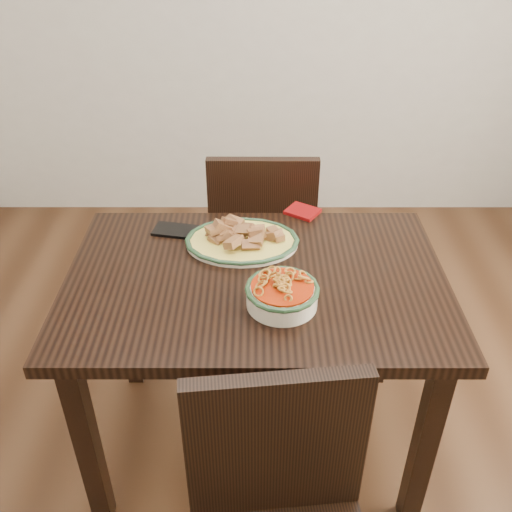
{
  "coord_description": "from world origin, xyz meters",
  "views": [
    {
      "loc": [
        -0.09,
        -1.4,
        1.76
      ],
      "look_at": [
        -0.09,
        0.0,
        0.81
      ],
      "focal_mm": 40.0,
      "sensor_mm": 36.0,
      "label": 1
    }
  ],
  "objects_px": {
    "fish_plate": "(242,233)",
    "noodle_bowl": "(282,292)",
    "chair_far": "(262,234)",
    "smartphone": "(177,231)",
    "dining_table": "(256,303)"
  },
  "relations": [
    {
      "from": "fish_plate",
      "to": "noodle_bowl",
      "type": "relative_size",
      "value": 1.74
    },
    {
      "from": "chair_far",
      "to": "noodle_bowl",
      "type": "bearing_deg",
      "value": 93.71
    },
    {
      "from": "chair_far",
      "to": "fish_plate",
      "type": "relative_size",
      "value": 2.45
    },
    {
      "from": "fish_plate",
      "to": "noodle_bowl",
      "type": "xyz_separation_m",
      "value": [
        0.12,
        -0.31,
        -0.0
      ]
    },
    {
      "from": "smartphone",
      "to": "chair_far",
      "type": "bearing_deg",
      "value": 64.74
    },
    {
      "from": "smartphone",
      "to": "fish_plate",
      "type": "bearing_deg",
      "value": -7.62
    },
    {
      "from": "noodle_bowl",
      "to": "smartphone",
      "type": "height_order",
      "value": "noodle_bowl"
    },
    {
      "from": "fish_plate",
      "to": "smartphone",
      "type": "relative_size",
      "value": 2.3
    },
    {
      "from": "noodle_bowl",
      "to": "smartphone",
      "type": "distance_m",
      "value": 0.52
    },
    {
      "from": "dining_table",
      "to": "noodle_bowl",
      "type": "xyz_separation_m",
      "value": [
        0.07,
        -0.14,
        0.15
      ]
    },
    {
      "from": "chair_far",
      "to": "fish_plate",
      "type": "height_order",
      "value": "chair_far"
    },
    {
      "from": "noodle_bowl",
      "to": "dining_table",
      "type": "bearing_deg",
      "value": 118.3
    },
    {
      "from": "dining_table",
      "to": "chair_far",
      "type": "height_order",
      "value": "chair_far"
    },
    {
      "from": "chair_far",
      "to": "smartphone",
      "type": "bearing_deg",
      "value": 53.35
    },
    {
      "from": "chair_far",
      "to": "smartphone",
      "type": "distance_m",
      "value": 0.55
    }
  ]
}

